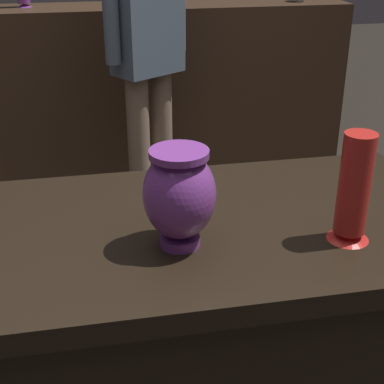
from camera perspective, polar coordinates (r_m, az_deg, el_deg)
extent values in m
cube|color=black|center=(1.55, 0.99, -16.89)|extent=(1.10, 0.59, 0.75)
cube|color=black|center=(1.32, 1.12, -3.96)|extent=(1.20, 0.64, 0.05)
cube|color=#422D1E|center=(3.46, -6.68, 9.56)|extent=(2.60, 0.40, 0.95)
cube|color=#422D1E|center=(3.36, -7.13, 17.69)|extent=(2.60, 0.40, 0.04)
cylinder|color=#7A388E|center=(1.21, -1.22, -4.82)|extent=(0.09, 0.09, 0.02)
ellipsoid|color=#7A388E|center=(1.16, -1.27, -0.27)|extent=(0.15, 0.15, 0.19)
cylinder|color=#7A388E|center=(1.12, -1.31, 3.86)|extent=(0.12, 0.12, 0.01)
cone|color=red|center=(1.28, 15.32, -4.14)|extent=(0.09, 0.09, 0.02)
cylinder|color=red|center=(1.22, 15.97, 0.77)|extent=(0.07, 0.07, 0.22)
cone|color=#7A388E|center=(3.40, -16.41, 17.49)|extent=(0.09, 0.09, 0.02)
cylinder|color=gray|center=(3.56, 10.73, 18.30)|extent=(0.04, 0.04, 0.01)
cylinder|color=#846B56|center=(2.95, -3.04, 4.87)|extent=(0.11, 0.11, 0.76)
cylinder|color=#846B56|center=(2.86, -5.30, 4.11)|extent=(0.11, 0.11, 0.76)
cube|color=slate|center=(2.73, -4.62, 17.94)|extent=(0.37, 0.33, 0.60)
cylinder|color=slate|center=(2.61, -8.19, 18.07)|extent=(0.07, 0.07, 0.51)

